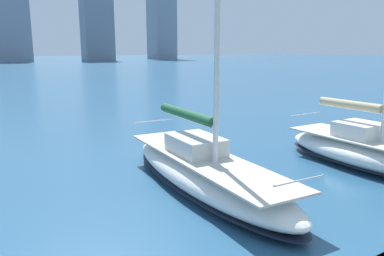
{
  "coord_description": "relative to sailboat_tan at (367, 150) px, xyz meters",
  "views": [
    {
      "loc": [
        5.61,
        2.03,
        4.28
      ],
      "look_at": [
        0.24,
        -6.39,
        2.2
      ],
      "focal_mm": 35.0,
      "sensor_mm": 36.0,
      "label": 1
    }
  ],
  "objects": [
    {
      "name": "sailboat_tan",
      "position": [
        0.0,
        0.0,
        0.0
      ],
      "size": [
        2.62,
        6.95,
        9.58
      ],
      "color": "white",
      "rests_on": "ground"
    },
    {
      "name": "sailboat_forest",
      "position": [
        6.4,
        -1.44,
        0.01
      ],
      "size": [
        2.81,
        8.94,
        12.42
      ],
      "color": "white",
      "rests_on": "ground"
    }
  ]
}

